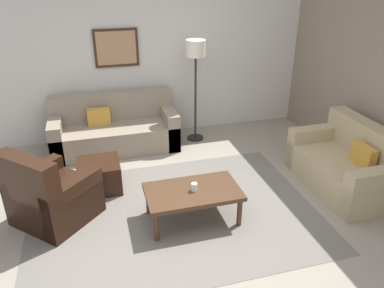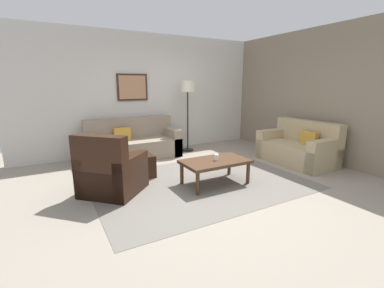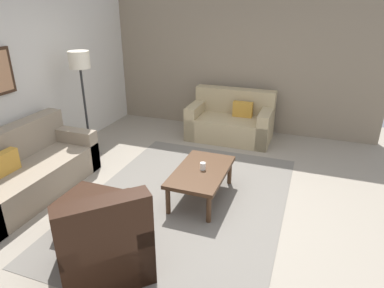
{
  "view_description": "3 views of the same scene",
  "coord_description": "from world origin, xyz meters",
  "px_view_note": "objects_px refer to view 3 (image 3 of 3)",
  "views": [
    {
      "loc": [
        -0.8,
        -3.68,
        2.76
      ],
      "look_at": [
        0.32,
        0.31,
        0.77
      ],
      "focal_mm": 34.74,
      "sensor_mm": 36.0,
      "label": 1
    },
    {
      "loc": [
        -2.18,
        -3.63,
        1.64
      ],
      "look_at": [
        0.03,
        0.33,
        0.6
      ],
      "focal_mm": 24.7,
      "sensor_mm": 36.0,
      "label": 2
    },
    {
      "loc": [
        -3.53,
        -1.39,
        2.45
      ],
      "look_at": [
        0.22,
        -0.03,
        0.74
      ],
      "focal_mm": 32.03,
      "sensor_mm": 36.0,
      "label": 3
    }
  ],
  "objects_px": {
    "couch_main": "(22,173)",
    "ottoman": "(89,211)",
    "cup": "(203,166)",
    "armchair_leather": "(104,248)",
    "coffee_table": "(201,173)",
    "lamp_standing": "(81,71)",
    "couch_loveseat": "(231,122)"
  },
  "relations": [
    {
      "from": "couch_main",
      "to": "coffee_table",
      "type": "height_order",
      "value": "couch_main"
    },
    {
      "from": "armchair_leather",
      "to": "couch_loveseat",
      "type": "bearing_deg",
      "value": -3.72
    },
    {
      "from": "armchair_leather",
      "to": "cup",
      "type": "distance_m",
      "value": 1.69
    },
    {
      "from": "coffee_table",
      "to": "lamp_standing",
      "type": "xyz_separation_m",
      "value": [
        0.67,
        2.21,
        1.05
      ]
    },
    {
      "from": "armchair_leather",
      "to": "cup",
      "type": "height_order",
      "value": "armchair_leather"
    },
    {
      "from": "couch_main",
      "to": "ottoman",
      "type": "relative_size",
      "value": 3.58
    },
    {
      "from": "couch_main",
      "to": "coffee_table",
      "type": "distance_m",
      "value": 2.39
    },
    {
      "from": "couch_loveseat",
      "to": "armchair_leather",
      "type": "height_order",
      "value": "armchair_leather"
    },
    {
      "from": "ottoman",
      "to": "cup",
      "type": "bearing_deg",
      "value": -44.19
    },
    {
      "from": "coffee_table",
      "to": "lamp_standing",
      "type": "distance_m",
      "value": 2.54
    },
    {
      "from": "armchair_leather",
      "to": "lamp_standing",
      "type": "bearing_deg",
      "value": 38.15
    },
    {
      "from": "armchair_leather",
      "to": "coffee_table",
      "type": "xyz_separation_m",
      "value": [
        1.62,
        -0.41,
        0.05
      ]
    },
    {
      "from": "couch_main",
      "to": "armchair_leather",
      "type": "bearing_deg",
      "value": -115.92
    },
    {
      "from": "couch_loveseat",
      "to": "couch_main",
      "type": "bearing_deg",
      "value": 144.46
    },
    {
      "from": "couch_main",
      "to": "couch_loveseat",
      "type": "relative_size",
      "value": 1.33
    },
    {
      "from": "couch_loveseat",
      "to": "ottoman",
      "type": "xyz_separation_m",
      "value": [
        -3.29,
        0.84,
        -0.1
      ]
    },
    {
      "from": "couch_loveseat",
      "to": "lamp_standing",
      "type": "xyz_separation_m",
      "value": [
        -1.59,
        2.05,
        1.11
      ]
    },
    {
      "from": "couch_main",
      "to": "ottoman",
      "type": "xyz_separation_m",
      "value": [
        -0.32,
        -1.28,
        -0.1
      ]
    },
    {
      "from": "couch_main",
      "to": "lamp_standing",
      "type": "distance_m",
      "value": 1.77
    },
    {
      "from": "armchair_leather",
      "to": "coffee_table",
      "type": "height_order",
      "value": "armchair_leather"
    },
    {
      "from": "armchair_leather",
      "to": "ottoman",
      "type": "distance_m",
      "value": 0.83
    },
    {
      "from": "armchair_leather",
      "to": "lamp_standing",
      "type": "xyz_separation_m",
      "value": [
        2.29,
        1.8,
        1.1
      ]
    },
    {
      "from": "couch_loveseat",
      "to": "armchair_leather",
      "type": "xyz_separation_m",
      "value": [
        -3.87,
        0.25,
        0.01
      ]
    },
    {
      "from": "couch_loveseat",
      "to": "ottoman",
      "type": "bearing_deg",
      "value": 165.69
    },
    {
      "from": "armchair_leather",
      "to": "cup",
      "type": "xyz_separation_m",
      "value": [
        1.63,
        -0.43,
        0.15
      ]
    },
    {
      "from": "coffee_table",
      "to": "ottoman",
      "type": "bearing_deg",
      "value": 135.87
    },
    {
      "from": "couch_main",
      "to": "coffee_table",
      "type": "bearing_deg",
      "value": -72.75
    },
    {
      "from": "cup",
      "to": "couch_loveseat",
      "type": "bearing_deg",
      "value": 4.53
    },
    {
      "from": "couch_main",
      "to": "cup",
      "type": "relative_size",
      "value": 20.79
    },
    {
      "from": "couch_main",
      "to": "lamp_standing",
      "type": "height_order",
      "value": "lamp_standing"
    },
    {
      "from": "lamp_standing",
      "to": "coffee_table",
      "type": "bearing_deg",
      "value": -106.89
    },
    {
      "from": "cup",
      "to": "couch_main",
      "type": "bearing_deg",
      "value": 107.45
    }
  ]
}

